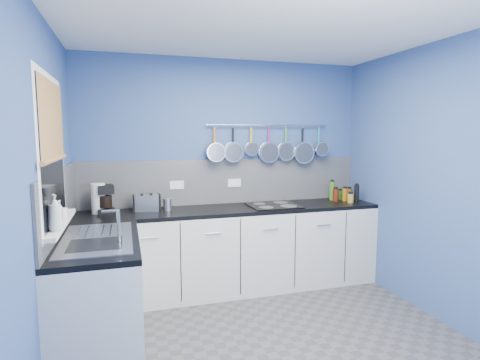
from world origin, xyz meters
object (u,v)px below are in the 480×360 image
paper_towel (98,199)px  toaster (147,203)px  coffee_maker (106,199)px  canister (168,205)px  hob (274,205)px  soap_bottle_b (59,213)px  soap_bottle_a (55,213)px

paper_towel → toaster: 0.47m
coffee_maker → canister: bearing=-11.8°
toaster → hob: bearing=5.3°
coffee_maker → canister: (0.60, -0.02, -0.08)m
soap_bottle_b → paper_towel: (0.18, 1.10, -0.09)m
paper_towel → hob: 1.81m
paper_towel → coffee_maker: paper_towel is taller
hob → soap_bottle_a: bearing=-149.8°
paper_towel → canister: paper_towel is taller
soap_bottle_b → coffee_maker: (0.25, 1.08, -0.09)m
soap_bottle_b → toaster: soap_bottle_b is taller
hob → canister: bearing=175.7°
paper_towel → toaster: bearing=0.8°
coffee_maker → soap_bottle_b: bearing=-113.0°
paper_towel → hob: (1.80, -0.12, -0.14)m
coffee_maker → toaster: size_ratio=1.10×
coffee_maker → hob: coffee_maker is taller
toaster → canister: toaster is taller
soap_bottle_b → hob: (1.99, 0.98, -0.23)m
soap_bottle_b → coffee_maker: size_ratio=0.61×
soap_bottle_a → canister: (0.85, 1.24, -0.21)m
coffee_maker → soap_bottle_a: bearing=-111.3°
soap_bottle_a → paper_towel: (0.18, 1.28, -0.12)m
paper_towel → toaster: size_ratio=1.16×
soap_bottle_a → hob: 2.31m
paper_towel → hob: size_ratio=0.56×
soap_bottle_a → toaster: 1.45m
soap_bottle_b → canister: size_ratio=1.42×
soap_bottle_b → canister: bearing=51.3°
coffee_maker → toaster: (0.39, 0.02, -0.06)m
soap_bottle_b → coffee_maker: soap_bottle_b is taller
soap_bottle_a → paper_towel: 1.30m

